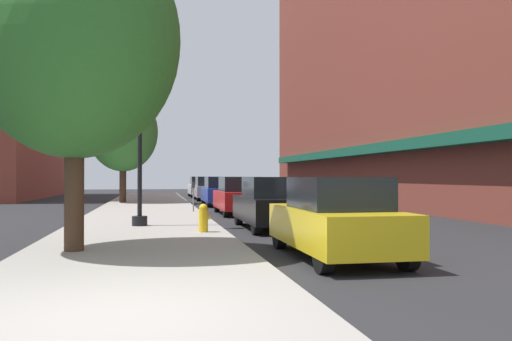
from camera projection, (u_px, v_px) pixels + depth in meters
The scene contains 15 objects.
ground_plane at pixel (234, 212), 24.40m from camera, with size 90.00×90.00×0.00m, color #232326.
sidewalk_slab at pixel (147, 211), 24.62m from camera, with size 4.80×50.00×0.12m, color gray.
building_right_brick at pixel (409, 15), 30.55m from camera, with size 6.80×40.00×22.38m.
building_far_background at pixel (6, 71), 40.31m from camera, with size 6.80×18.00×19.65m.
lamppost at pixel (140, 128), 16.48m from camera, with size 0.48×0.48×5.90m.
fire_hydrant at pixel (203, 218), 14.56m from camera, with size 0.33×0.26×0.79m.
parking_meter_near at pixel (193, 193), 23.11m from camera, with size 0.14×0.09×1.31m.
tree_near at pixel (123, 132), 31.33m from camera, with size 4.15×4.15×6.63m.
tree_mid at pixel (75, 39), 10.95m from camera, with size 4.41×4.41×7.01m.
car_yellow at pixel (336, 219), 10.63m from camera, with size 1.80×4.30×1.66m.
car_black at pixel (271, 204), 16.57m from camera, with size 1.80×4.30×1.66m.
car_red at pixel (239, 196), 22.92m from camera, with size 1.80×4.30×1.66m.
car_blue at pixel (220, 192), 29.66m from camera, with size 1.80×4.30×1.66m.
car_silver at pixel (208, 189), 36.54m from camera, with size 1.80×4.30×1.66m.
car_white at pixel (200, 187), 42.32m from camera, with size 1.80×4.30×1.66m.
Camera 1 is at (0.38, -6.18, 1.68)m, focal length 36.57 mm.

